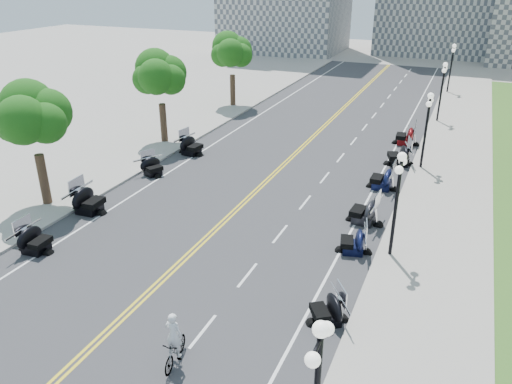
% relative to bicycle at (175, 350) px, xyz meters
% --- Properties ---
extents(ground, '(160.00, 160.00, 0.00)m').
position_rel_bicycle_xyz_m(ground, '(-3.13, 5.75, -0.52)').
color(ground, gray).
extents(road, '(16.00, 90.00, 0.01)m').
position_rel_bicycle_xyz_m(road, '(-3.13, 15.75, -0.52)').
color(road, '#333335').
rests_on(road, ground).
extents(centerline_yellow_a, '(0.12, 90.00, 0.00)m').
position_rel_bicycle_xyz_m(centerline_yellow_a, '(-3.25, 15.75, -0.51)').
color(centerline_yellow_a, yellow).
rests_on(centerline_yellow_a, road).
extents(centerline_yellow_b, '(0.12, 90.00, 0.00)m').
position_rel_bicycle_xyz_m(centerline_yellow_b, '(-3.01, 15.75, -0.51)').
color(centerline_yellow_b, yellow).
rests_on(centerline_yellow_b, road).
extents(edge_line_north, '(0.12, 90.00, 0.00)m').
position_rel_bicycle_xyz_m(edge_line_north, '(3.27, 15.75, -0.51)').
color(edge_line_north, white).
rests_on(edge_line_north, road).
extents(edge_line_south, '(0.12, 90.00, 0.00)m').
position_rel_bicycle_xyz_m(edge_line_south, '(-9.53, 15.75, -0.51)').
color(edge_line_south, white).
rests_on(edge_line_south, road).
extents(lane_dash_5, '(0.12, 2.00, 0.00)m').
position_rel_bicycle_xyz_m(lane_dash_5, '(0.07, 1.75, -0.51)').
color(lane_dash_5, white).
rests_on(lane_dash_5, road).
extents(lane_dash_6, '(0.12, 2.00, 0.00)m').
position_rel_bicycle_xyz_m(lane_dash_6, '(0.07, 5.75, -0.51)').
color(lane_dash_6, white).
rests_on(lane_dash_6, road).
extents(lane_dash_7, '(0.12, 2.00, 0.00)m').
position_rel_bicycle_xyz_m(lane_dash_7, '(0.07, 9.75, -0.51)').
color(lane_dash_7, white).
rests_on(lane_dash_7, road).
extents(lane_dash_8, '(0.12, 2.00, 0.00)m').
position_rel_bicycle_xyz_m(lane_dash_8, '(0.07, 13.75, -0.51)').
color(lane_dash_8, white).
rests_on(lane_dash_8, road).
extents(lane_dash_9, '(0.12, 2.00, 0.00)m').
position_rel_bicycle_xyz_m(lane_dash_9, '(0.07, 17.75, -0.51)').
color(lane_dash_9, white).
rests_on(lane_dash_9, road).
extents(lane_dash_10, '(0.12, 2.00, 0.00)m').
position_rel_bicycle_xyz_m(lane_dash_10, '(0.07, 21.75, -0.51)').
color(lane_dash_10, white).
rests_on(lane_dash_10, road).
extents(lane_dash_11, '(0.12, 2.00, 0.00)m').
position_rel_bicycle_xyz_m(lane_dash_11, '(0.07, 25.75, -0.51)').
color(lane_dash_11, white).
rests_on(lane_dash_11, road).
extents(lane_dash_12, '(0.12, 2.00, 0.00)m').
position_rel_bicycle_xyz_m(lane_dash_12, '(0.07, 29.75, -0.51)').
color(lane_dash_12, white).
rests_on(lane_dash_12, road).
extents(lane_dash_13, '(0.12, 2.00, 0.00)m').
position_rel_bicycle_xyz_m(lane_dash_13, '(0.07, 33.75, -0.51)').
color(lane_dash_13, white).
rests_on(lane_dash_13, road).
extents(lane_dash_14, '(0.12, 2.00, 0.00)m').
position_rel_bicycle_xyz_m(lane_dash_14, '(0.07, 37.75, -0.51)').
color(lane_dash_14, white).
rests_on(lane_dash_14, road).
extents(lane_dash_15, '(0.12, 2.00, 0.00)m').
position_rel_bicycle_xyz_m(lane_dash_15, '(0.07, 41.75, -0.51)').
color(lane_dash_15, white).
rests_on(lane_dash_15, road).
extents(lane_dash_16, '(0.12, 2.00, 0.00)m').
position_rel_bicycle_xyz_m(lane_dash_16, '(0.07, 45.75, -0.51)').
color(lane_dash_16, white).
rests_on(lane_dash_16, road).
extents(lane_dash_17, '(0.12, 2.00, 0.00)m').
position_rel_bicycle_xyz_m(lane_dash_17, '(0.07, 49.75, -0.51)').
color(lane_dash_17, white).
rests_on(lane_dash_17, road).
extents(lane_dash_18, '(0.12, 2.00, 0.00)m').
position_rel_bicycle_xyz_m(lane_dash_18, '(0.07, 53.75, -0.51)').
color(lane_dash_18, white).
rests_on(lane_dash_18, road).
extents(lane_dash_19, '(0.12, 2.00, 0.00)m').
position_rel_bicycle_xyz_m(lane_dash_19, '(0.07, 57.75, -0.51)').
color(lane_dash_19, white).
rests_on(lane_dash_19, road).
extents(sidewalk_north, '(5.00, 90.00, 0.15)m').
position_rel_bicycle_xyz_m(sidewalk_north, '(7.37, 15.75, -0.45)').
color(sidewalk_north, '#9E9991').
rests_on(sidewalk_north, ground).
extents(sidewalk_south, '(5.00, 90.00, 0.15)m').
position_rel_bicycle_xyz_m(sidewalk_south, '(-13.63, 15.75, -0.45)').
color(sidewalk_south, '#9E9991').
rests_on(sidewalk_south, ground).
extents(street_lamp_2, '(0.50, 1.20, 4.90)m').
position_rel_bicycle_xyz_m(street_lamp_2, '(5.47, 9.75, 2.08)').
color(street_lamp_2, black).
rests_on(street_lamp_2, sidewalk_north).
extents(street_lamp_3, '(0.50, 1.20, 4.90)m').
position_rel_bicycle_xyz_m(street_lamp_3, '(5.47, 21.75, 2.08)').
color(street_lamp_3, black).
rests_on(street_lamp_3, sidewalk_north).
extents(street_lamp_4, '(0.50, 1.20, 4.90)m').
position_rel_bicycle_xyz_m(street_lamp_4, '(5.47, 33.75, 2.08)').
color(street_lamp_4, black).
rests_on(street_lamp_4, sidewalk_north).
extents(street_lamp_5, '(0.50, 1.20, 4.90)m').
position_rel_bicycle_xyz_m(street_lamp_5, '(5.47, 45.75, 2.08)').
color(street_lamp_5, black).
rests_on(street_lamp_5, sidewalk_north).
extents(tree_2, '(4.80, 4.80, 9.20)m').
position_rel_bicycle_xyz_m(tree_2, '(-13.13, 7.75, 4.23)').
color(tree_2, '#235619').
rests_on(tree_2, sidewalk_south).
extents(tree_3, '(4.80, 4.80, 9.20)m').
position_rel_bicycle_xyz_m(tree_3, '(-13.13, 19.75, 4.23)').
color(tree_3, '#235619').
rests_on(tree_3, sidewalk_south).
extents(tree_4, '(4.80, 4.80, 9.20)m').
position_rel_bicycle_xyz_m(tree_4, '(-13.13, 31.75, 4.23)').
color(tree_4, '#235619').
rests_on(tree_4, sidewalk_south).
extents(motorcycle_n_5, '(2.48, 2.48, 1.25)m').
position_rel_bicycle_xyz_m(motorcycle_n_5, '(4.08, 4.06, 0.10)').
color(motorcycle_n_5, black).
rests_on(motorcycle_n_5, road).
extents(motorcycle_n_6, '(2.22, 2.22, 1.29)m').
position_rel_bicycle_xyz_m(motorcycle_n_6, '(3.80, 9.47, 0.12)').
color(motorcycle_n_6, black).
rests_on(motorcycle_n_6, road).
extents(motorcycle_n_7, '(2.24, 2.24, 1.48)m').
position_rel_bicycle_xyz_m(motorcycle_n_7, '(3.63, 12.63, 0.21)').
color(motorcycle_n_7, black).
rests_on(motorcycle_n_7, road).
extents(motorcycle_n_8, '(2.10, 2.10, 1.45)m').
position_rel_bicycle_xyz_m(motorcycle_n_8, '(3.68, 17.48, 0.20)').
color(motorcycle_n_8, black).
rests_on(motorcycle_n_8, road).
extents(motorcycle_n_9, '(2.77, 2.77, 1.53)m').
position_rel_bicycle_xyz_m(motorcycle_n_9, '(3.99, 21.93, 0.24)').
color(motorcycle_n_9, black).
rests_on(motorcycle_n_9, road).
extents(motorcycle_n_10, '(2.29, 2.29, 1.52)m').
position_rel_bicycle_xyz_m(motorcycle_n_10, '(3.79, 26.54, 0.23)').
color(motorcycle_n_10, '#590A0C').
rests_on(motorcycle_n_10, road).
extents(motorcycle_s_5, '(2.08, 2.08, 1.36)m').
position_rel_bicycle_xyz_m(motorcycle_s_5, '(-9.86, 3.66, 0.16)').
color(motorcycle_s_5, black).
rests_on(motorcycle_s_5, road).
extents(motorcycle_s_6, '(2.36, 2.36, 1.56)m').
position_rel_bicycle_xyz_m(motorcycle_s_6, '(-10.35, 7.95, 0.25)').
color(motorcycle_s_6, black).
rests_on(motorcycle_s_6, road).
extents(motorcycle_s_7, '(2.43, 2.43, 1.26)m').
position_rel_bicycle_xyz_m(motorcycle_s_7, '(-10.24, 13.85, 0.11)').
color(motorcycle_s_7, black).
rests_on(motorcycle_s_7, road).
extents(motorcycle_s_8, '(2.35, 2.35, 1.47)m').
position_rel_bicycle_xyz_m(motorcycle_s_8, '(-9.91, 18.23, 0.21)').
color(motorcycle_s_8, black).
rests_on(motorcycle_s_8, road).
extents(bicycle, '(0.76, 1.80, 1.05)m').
position_rel_bicycle_xyz_m(bicycle, '(0.00, 0.00, 0.00)').
color(bicycle, '#A51414').
rests_on(bicycle, road).
extents(cyclist_rider, '(0.61, 0.40, 1.68)m').
position_rel_bicycle_xyz_m(cyclist_rider, '(0.00, 0.00, 1.37)').
color(cyclist_rider, silver).
rests_on(cyclist_rider, bicycle).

